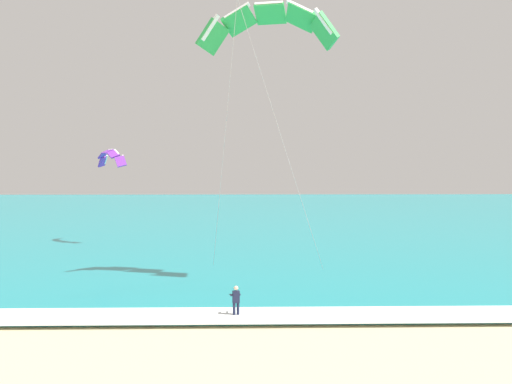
# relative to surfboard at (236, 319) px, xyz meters

# --- Properties ---
(sea) EXTENTS (200.00, 120.00, 0.20)m
(sea) POSITION_rel_surfboard_xyz_m (5.91, 58.92, 0.07)
(sea) COLOR teal
(sea) RESTS_ON ground
(surf_foam) EXTENTS (200.00, 3.07, 0.04)m
(surf_foam) POSITION_rel_surfboard_xyz_m (5.91, -0.08, 0.19)
(surf_foam) COLOR white
(surf_foam) RESTS_ON sea
(surfboard) EXTENTS (0.73, 1.46, 0.09)m
(surfboard) POSITION_rel_surfboard_xyz_m (0.00, 0.00, 0.00)
(surfboard) COLOR #E04C38
(surfboard) RESTS_ON ground
(kitesurfer) EXTENTS (0.59, 0.59, 1.69)m
(kitesurfer) POSITION_rel_surfboard_xyz_m (-0.00, 0.02, 0.91)
(kitesurfer) COLOR #191E38
(kitesurfer) RESTS_ON ground
(kite_primary) EXTENTS (8.89, 9.48, 16.87)m
(kite_primary) POSITION_rel_surfboard_xyz_m (1.98, 8.19, 16.68)
(kite_primary) COLOR green
(kite_distant) EXTENTS (3.57, 4.19, 1.80)m
(kite_distant) POSITION_rel_surfboard_xyz_m (-12.53, 26.25, 8.56)
(kite_distant) COLOR purple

